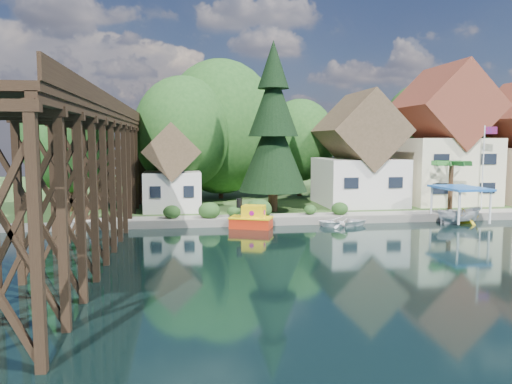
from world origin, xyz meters
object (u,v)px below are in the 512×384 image
flagpole (485,158)px  boat_white_a (344,221)px  boat_canopy (459,208)px  house_left (359,157)px  palm_tree (452,165)px  boat_yellow (465,215)px  house_center (442,144)px  conifer (273,130)px  trestle_bridge (97,161)px  shed (172,173)px  tugboat (252,219)px

flagpole → boat_white_a: (-14.37, -3.68, -4.77)m
boat_white_a → boat_canopy: boat_canopy is taller
house_left → palm_tree: house_left is taller
boat_yellow → house_center: bearing=-21.5°
conifer → boat_canopy: bearing=-21.9°
trestle_bridge → shed: 10.69m
shed → palm_tree: size_ratio=1.65×
flagpole → boat_yellow: 7.31m
house_center → shed: 27.20m
boat_canopy → house_left: bearing=119.1°
house_center → palm_tree: size_ratio=2.93×
boat_canopy → boat_yellow: boat_canopy is taller
boat_yellow → palm_tree: bearing=-15.1°
palm_tree → shed: bearing=170.5°
house_left → boat_yellow: 11.82m
house_center → boat_yellow: 11.76m
palm_tree → flagpole: bearing=5.7°
house_left → boat_yellow: bearing=-57.8°
house_center → house_left: bearing=-176.8°
boat_white_a → flagpole: bearing=-79.3°
tugboat → boat_white_a: 7.46m
palm_tree → trestle_bridge: bearing=-170.0°
shed → palm_tree: shed is taller
conifer → flagpole: 19.41m
flagpole → boat_yellow: size_ratio=2.93×
trestle_bridge → boat_white_a: 19.36m
tugboat → trestle_bridge: bearing=-170.2°
boat_canopy → flagpole: bearing=41.0°
trestle_bridge → conifer: bearing=27.5°
house_left → flagpole: (10.00, -5.28, 0.04)m
house_center → conifer: bearing=-167.2°
house_left → boat_yellow: (5.83, -9.27, -4.45)m
trestle_bridge → boat_white_a: (18.63, 1.87, -4.95)m
conifer → boat_yellow: conifer is taller
house_center → boat_canopy: house_center is taller
conifer → tugboat: (-2.64, -5.27, -6.96)m
shed → flagpole: bearing=-7.7°
conifer → tugboat: bearing=-116.7°
conifer → boat_white_a: (4.81, -5.33, -7.27)m
house_left → palm_tree: bearing=-40.5°
shed → palm_tree: (24.58, -4.13, 0.81)m
shed → tugboat: 10.13m
house_center → shed: bearing=-175.8°
trestle_bridge → tugboat: (11.17, 1.93, -4.64)m
house_center → tugboat: 23.55m
tugboat → boat_yellow: size_ratio=1.42×
palm_tree → boat_yellow: size_ratio=1.82×
trestle_bridge → house_left: bearing=25.2°
trestle_bridge → house_center: bearing=19.5°
conifer → boat_yellow: size_ratio=5.73×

